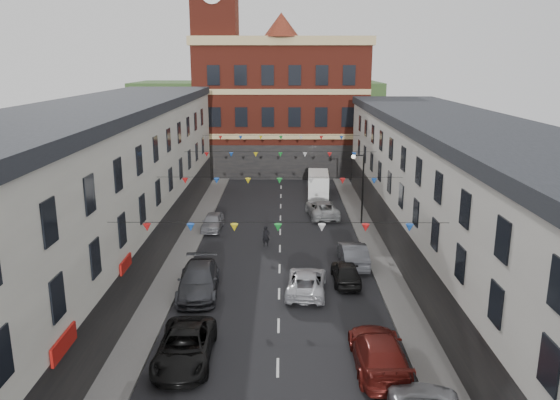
{
  "coord_description": "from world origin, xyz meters",
  "views": [
    {
      "loc": [
        0.23,
        -29.81,
        13.35
      ],
      "look_at": [
        0.01,
        6.88,
        3.97
      ],
      "focal_mm": 35.0,
      "sensor_mm": 36.0,
      "label": 1
    }
  ],
  "objects_px": {
    "car_right_d": "(346,272)",
    "street_lamp": "(360,179)",
    "car_left_c": "(185,347)",
    "pedestrian": "(266,236)",
    "car_right_e": "(353,254)",
    "car_right_c": "(379,352)",
    "moving_car": "(306,282)",
    "car_left_d": "(198,280)",
    "car_left_e": "(213,222)",
    "white_van": "(318,184)",
    "car_right_f": "(322,209)"
  },
  "relations": [
    {
      "from": "car_right_f",
      "to": "moving_car",
      "type": "bearing_deg",
      "value": 76.46
    },
    {
      "from": "car_left_e",
      "to": "moving_car",
      "type": "xyz_separation_m",
      "value": [
        7.12,
        -12.45,
        0.02
      ]
    },
    {
      "from": "car_right_c",
      "to": "car_right_e",
      "type": "bearing_deg",
      "value": -92.06
    },
    {
      "from": "car_left_c",
      "to": "car_right_d",
      "type": "bearing_deg",
      "value": 46.85
    },
    {
      "from": "car_right_c",
      "to": "car_right_e",
      "type": "xyz_separation_m",
      "value": [
        0.42,
        12.76,
        -0.03
      ]
    },
    {
      "from": "car_left_e",
      "to": "white_van",
      "type": "xyz_separation_m",
      "value": [
        9.3,
        11.63,
        0.5
      ]
    },
    {
      "from": "car_left_c",
      "to": "car_right_d",
      "type": "relative_size",
      "value": 1.32
    },
    {
      "from": "moving_car",
      "to": "pedestrian",
      "type": "relative_size",
      "value": 3.16
    },
    {
      "from": "car_left_c",
      "to": "car_right_e",
      "type": "distance_m",
      "value": 15.27
    },
    {
      "from": "white_van",
      "to": "car_right_c",
      "type": "bearing_deg",
      "value": -85.96
    },
    {
      "from": "car_left_c",
      "to": "car_right_c",
      "type": "height_order",
      "value": "car_right_c"
    },
    {
      "from": "car_right_e",
      "to": "car_right_f",
      "type": "bearing_deg",
      "value": -85.24
    },
    {
      "from": "moving_car",
      "to": "pedestrian",
      "type": "xyz_separation_m",
      "value": [
        -2.65,
        8.26,
        0.1
      ]
    },
    {
      "from": "car_right_e",
      "to": "white_van",
      "type": "height_order",
      "value": "white_van"
    },
    {
      "from": "car_right_c",
      "to": "car_right_e",
      "type": "relative_size",
      "value": 1.18
    },
    {
      "from": "pedestrian",
      "to": "car_left_d",
      "type": "bearing_deg",
      "value": -129.54
    },
    {
      "from": "street_lamp",
      "to": "car_left_e",
      "type": "xyz_separation_m",
      "value": [
        -12.05,
        -1.32,
        -3.24
      ]
    },
    {
      "from": "street_lamp",
      "to": "car_left_e",
      "type": "bearing_deg",
      "value": -173.74
    },
    {
      "from": "car_right_f",
      "to": "pedestrian",
      "type": "distance_m",
      "value": 9.25
    },
    {
      "from": "moving_car",
      "to": "car_right_d",
      "type": "bearing_deg",
      "value": -143.72
    },
    {
      "from": "street_lamp",
      "to": "car_right_c",
      "type": "xyz_separation_m",
      "value": [
        -2.06,
        -22.03,
        -3.1
      ]
    },
    {
      "from": "car_right_d",
      "to": "pedestrian",
      "type": "distance_m",
      "value": 8.51
    },
    {
      "from": "car_left_c",
      "to": "pedestrian",
      "type": "xyz_separation_m",
      "value": [
        3.2,
        15.98,
        0.03
      ]
    },
    {
      "from": "street_lamp",
      "to": "car_right_f",
      "type": "distance_m",
      "value": 4.93
    },
    {
      "from": "street_lamp",
      "to": "moving_car",
      "type": "xyz_separation_m",
      "value": [
        -4.93,
        -13.77,
        -3.23
      ]
    },
    {
      "from": "car_right_d",
      "to": "car_right_f",
      "type": "height_order",
      "value": "car_right_f"
    },
    {
      "from": "car_left_e",
      "to": "car_right_c",
      "type": "relative_size",
      "value": 0.7
    },
    {
      "from": "street_lamp",
      "to": "car_right_c",
      "type": "relative_size",
      "value": 1.08
    },
    {
      "from": "pedestrian",
      "to": "moving_car",
      "type": "bearing_deg",
      "value": -87.88
    },
    {
      "from": "car_right_f",
      "to": "white_van",
      "type": "height_order",
      "value": "white_van"
    },
    {
      "from": "car_right_d",
      "to": "moving_car",
      "type": "distance_m",
      "value": 2.92
    },
    {
      "from": "car_right_f",
      "to": "white_van",
      "type": "distance_m",
      "value": 7.86
    },
    {
      "from": "car_right_c",
      "to": "car_right_d",
      "type": "distance_m",
      "value": 9.76
    },
    {
      "from": "car_left_c",
      "to": "car_right_c",
      "type": "bearing_deg",
      "value": -4.45
    },
    {
      "from": "pedestrian",
      "to": "car_right_e",
      "type": "bearing_deg",
      "value": -47.95
    },
    {
      "from": "car_right_d",
      "to": "pedestrian",
      "type": "xyz_separation_m",
      "value": [
        -5.16,
        6.77,
        0.08
      ]
    },
    {
      "from": "car_left_d",
      "to": "pedestrian",
      "type": "xyz_separation_m",
      "value": [
        3.72,
        8.42,
        -0.04
      ]
    },
    {
      "from": "car_right_c",
      "to": "car_right_f",
      "type": "distance_m",
      "value": 24.5
    },
    {
      "from": "car_left_e",
      "to": "car_left_d",
      "type": "bearing_deg",
      "value": -84.38
    },
    {
      "from": "street_lamp",
      "to": "pedestrian",
      "type": "xyz_separation_m",
      "value": [
        -7.58,
        -5.51,
        -3.13
      ]
    },
    {
      "from": "street_lamp",
      "to": "car_right_e",
      "type": "bearing_deg",
      "value": -100.03
    },
    {
      "from": "car_left_d",
      "to": "car_right_e",
      "type": "bearing_deg",
      "value": 22.15
    },
    {
      "from": "car_right_d",
      "to": "street_lamp",
      "type": "bearing_deg",
      "value": -101.61
    },
    {
      "from": "car_left_c",
      "to": "car_left_e",
      "type": "relative_size",
      "value": 1.37
    },
    {
      "from": "car_left_d",
      "to": "car_right_d",
      "type": "distance_m",
      "value": 9.03
    },
    {
      "from": "car_left_e",
      "to": "car_right_c",
      "type": "bearing_deg",
      "value": -61.99
    },
    {
      "from": "car_left_c",
      "to": "car_left_e",
      "type": "distance_m",
      "value": 20.21
    },
    {
      "from": "car_right_c",
      "to": "moving_car",
      "type": "xyz_separation_m",
      "value": [
        -2.87,
        8.26,
        -0.13
      ]
    },
    {
      "from": "car_left_e",
      "to": "pedestrian",
      "type": "bearing_deg",
      "value": -40.9
    },
    {
      "from": "car_right_d",
      "to": "car_right_e",
      "type": "xyz_separation_m",
      "value": [
        0.78,
        3.01,
        0.09
      ]
    }
  ]
}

